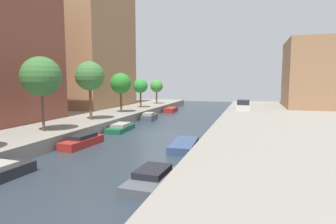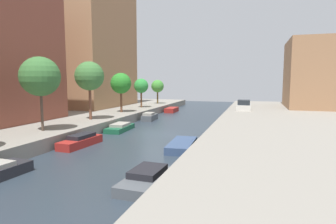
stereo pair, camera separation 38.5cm
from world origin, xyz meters
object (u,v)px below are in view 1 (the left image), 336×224
parked_car (243,106)px  moored_boat_left_4 (149,117)px  low_block_right (322,74)px  street_tree_5 (157,86)px  moored_boat_left_3 (121,128)px  moored_boat_left_2 (82,141)px  street_tree_4 (141,86)px  moored_boat_right_1 (151,179)px  apartment_tower_far (88,44)px  street_tree_2 (90,76)px  street_tree_1 (41,77)px  moored_boat_left_5 (171,110)px  street_tree_3 (121,83)px  moored_boat_right_2 (184,145)px

parked_car → moored_boat_left_4: parked_car is taller
low_block_right → moored_boat_left_4: bearing=-149.3°
street_tree_5 → moored_boat_left_3: bearing=-81.0°
street_tree_5 → moored_boat_left_2: bearing=-82.9°
street_tree_4 → moored_boat_left_3: size_ratio=1.01×
low_block_right → moored_boat_right_1: bearing=-112.8°
apartment_tower_far → low_block_right: (34.00, 7.21, -4.63)m
apartment_tower_far → moored_boat_left_4: (12.12, -5.78, -10.09)m
street_tree_2 → street_tree_5: 20.69m
low_block_right → street_tree_5: bearing=-179.7°
moored_boat_left_4 → moored_boat_right_1: 22.07m
street_tree_1 → moored_boat_left_5: size_ratio=1.58×
apartment_tower_far → moored_boat_left_4: bearing=-25.5°
low_block_right → street_tree_1: size_ratio=1.86×
street_tree_2 → street_tree_5: bearing=90.0°
parked_car → moored_boat_right_1: size_ratio=1.12×
parked_car → low_block_right: bearing=31.4°
street_tree_5 → moored_boat_left_4: bearing=-75.0°
apartment_tower_far → street_tree_1: apartment_tower_far is taller
low_block_right → street_tree_5: size_ratio=2.67×
street_tree_5 → moored_boat_left_3: 21.15m
moored_boat_left_4 → street_tree_4: bearing=121.4°
moored_boat_left_2 → moored_boat_left_5: 24.20m
apartment_tower_far → moored_boat_right_1: apartment_tower_far is taller
street_tree_3 → moored_boat_left_3: 8.72m
low_block_right → moored_boat_left_4: (-21.88, -12.99, -5.46)m
moored_boat_left_2 → moored_boat_right_1: moored_boat_left_2 is taller
moored_boat_left_2 → moored_boat_left_4: 14.61m
street_tree_5 → moored_boat_left_2: 27.90m
parked_car → moored_boat_left_5: 11.60m
moored_boat_left_2 → low_block_right: bearing=51.6°
moored_boat_left_5 → moored_boat_right_1: moored_boat_right_1 is taller
street_tree_5 → moored_boat_left_2: street_tree_5 is taller
apartment_tower_far → parked_car: (23.24, 0.64, -8.94)m
moored_boat_left_3 → moored_boat_left_5: (0.21, 17.32, 0.04)m
street_tree_1 → moored_boat_right_1: (11.17, -6.05, -4.92)m
street_tree_1 → moored_boat_left_2: size_ratio=1.44×
street_tree_3 → parked_car: street_tree_3 is taller
low_block_right → moored_boat_left_3: low_block_right is taller
moored_boat_left_2 → moored_boat_right_2: 7.68m
street_tree_3 → street_tree_5: street_tree_3 is taller
street_tree_5 → parked_car: (14.56, -6.43, -2.37)m
parked_car → moored_boat_left_3: parked_car is taller
moored_boat_left_3 → moored_boat_right_2: size_ratio=0.96×
street_tree_3 → street_tree_5: bearing=90.0°
street_tree_1 → street_tree_5: (0.00, 27.46, -1.31)m
low_block_right → street_tree_2: (-25.32, -20.79, -0.52)m
apartment_tower_far → street_tree_1: bearing=-66.9°
moored_boat_right_1 → moored_boat_right_2: 7.52m
moored_boat_left_2 → moored_boat_left_5: moored_boat_left_2 is taller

